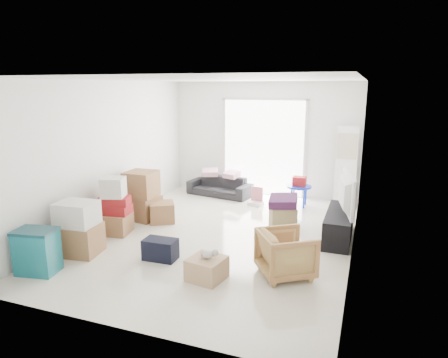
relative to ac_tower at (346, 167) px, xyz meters
name	(u,v)px	position (x,y,z in m)	size (l,w,h in m)	color
room_shell	(219,161)	(-1.95, -2.65, 0.48)	(4.98, 6.48, 3.18)	beige
sliding_door	(263,144)	(-1.95, 0.33, 0.37)	(2.10, 0.04, 2.33)	white
ac_tower	(346,167)	(0.00, 0.00, 0.00)	(0.45, 0.30, 1.75)	white
tv_console	(339,225)	(0.05, -2.06, -0.63)	(0.43, 1.45, 0.48)	black
television	(340,207)	(0.05, -2.06, -0.32)	(1.16, 0.67, 0.15)	black
sofa	(220,183)	(-2.89, -0.15, -0.57)	(1.56, 0.46, 0.61)	black
pillow_left	(210,167)	(-3.15, -0.12, -0.20)	(0.42, 0.33, 0.13)	#C69198
pillow_right	(232,169)	(-2.59, -0.16, -0.21)	(0.35, 0.28, 0.12)	#C69198
armchair	(286,252)	(-0.53, -3.78, -0.52)	(0.69, 0.65, 0.71)	#AB8F4C
storage_bins	(37,251)	(-3.85, -4.90, -0.55)	(0.62, 0.49, 0.64)	#12616C
box_stack_a	(78,229)	(-3.75, -4.15, -0.47)	(0.70, 0.61, 0.85)	olive
box_stack_b	(115,209)	(-3.75, -3.19, -0.43)	(0.61, 0.59, 1.02)	olive
box_stack_c	(142,196)	(-3.72, -2.32, -0.41)	(0.73, 0.64, 0.97)	olive
loose_box	(162,212)	(-3.27, -2.35, -0.68)	(0.46, 0.46, 0.38)	olive
duffel_bag	(160,249)	(-2.44, -3.90, -0.71)	(0.50, 0.30, 0.32)	black
ottoman	(283,218)	(-0.95, -2.00, -0.65)	(0.45, 0.45, 0.45)	#998359
blanket	(283,203)	(-0.95, -2.00, -0.36)	(0.49, 0.49, 0.14)	#431B42
kids_table	(299,185)	(-0.94, -0.39, -0.40)	(0.54, 0.54, 0.67)	#0F28B2
toy_walker	(256,200)	(-1.84, -0.61, -0.77)	(0.33, 0.30, 0.40)	silver
wood_crate	(207,268)	(-1.53, -4.25, -0.72)	(0.46, 0.46, 0.31)	tan
plush_bunny	(209,254)	(-1.50, -4.24, -0.51)	(0.25, 0.15, 0.13)	#B2ADA8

